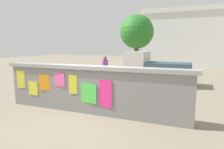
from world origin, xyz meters
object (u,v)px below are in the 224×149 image
(bicycle_near, at_px, (68,90))
(person_walking, at_px, (105,67))
(motorcycle, at_px, (125,89))
(tree_roadside, at_px, (137,32))
(auto_rickshaw_truck, at_px, (154,68))

(bicycle_near, relative_size, person_walking, 1.06)
(person_walking, bearing_deg, bicycle_near, -93.97)
(motorcycle, distance_m, tree_roadside, 9.82)
(auto_rickshaw_truck, relative_size, bicycle_near, 2.16)
(bicycle_near, distance_m, tree_roadside, 10.20)
(tree_roadside, bearing_deg, motorcycle, -78.08)
(bicycle_near, relative_size, tree_roadside, 0.36)
(auto_rickshaw_truck, height_order, motorcycle, auto_rickshaw_truck)
(auto_rickshaw_truck, xyz_separation_m, tree_roadside, (-2.37, 5.16, 2.46))
(motorcycle, bearing_deg, bicycle_near, -166.13)
(auto_rickshaw_truck, bearing_deg, bicycle_near, -120.53)
(motorcycle, xyz_separation_m, person_walking, (-2.05, 2.69, 0.52))
(bicycle_near, height_order, person_walking, person_walking)
(motorcycle, height_order, bicycle_near, bicycle_near)
(auto_rickshaw_truck, xyz_separation_m, motorcycle, (-0.43, -4.02, -0.44))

